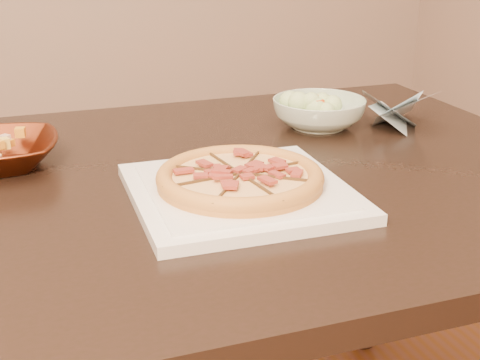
% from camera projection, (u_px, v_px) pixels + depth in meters
% --- Properties ---
extents(dining_table, '(1.52, 0.99, 0.75)m').
position_uv_depth(dining_table, '(161.00, 229.00, 1.14)').
color(dining_table, black).
rests_on(dining_table, floor).
extents(plate, '(0.34, 0.34, 0.02)m').
position_uv_depth(plate, '(240.00, 192.00, 1.03)').
color(plate, white).
rests_on(plate, dining_table).
extents(pizza, '(0.26, 0.26, 0.03)m').
position_uv_depth(pizza, '(240.00, 178.00, 1.02)').
color(pizza, '#A9803B').
rests_on(pizza, plate).
extents(salad_bowl, '(0.20, 0.20, 0.06)m').
position_uv_depth(salad_bowl, '(319.00, 113.00, 1.38)').
color(salad_bowl, silver).
rests_on(salad_bowl, dining_table).
extents(salad, '(0.08, 0.11, 0.04)m').
position_uv_depth(salad, '(320.00, 91.00, 1.36)').
color(salad, beige).
rests_on(salad, salad_bowl).
extents(cling_film, '(0.17, 0.15, 0.05)m').
position_uv_depth(cling_film, '(391.00, 114.00, 1.39)').
color(cling_film, white).
rests_on(cling_film, dining_table).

